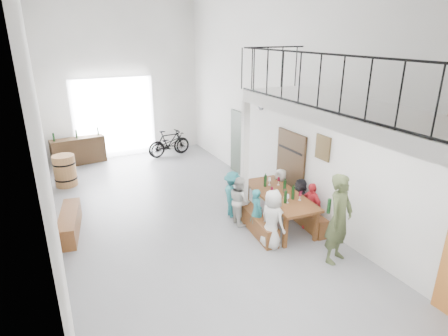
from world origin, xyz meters
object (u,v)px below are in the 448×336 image
tasting_table (280,197)px  bench_inner (255,221)px  host_standing (339,219)px  bicycle_near (170,144)px  oak_barrel (65,171)px  serving_counter (79,151)px  side_bench (70,223)px

tasting_table → bench_inner: tasting_table is taller
host_standing → bicycle_near: 7.96m
oak_barrel → serving_counter: size_ratio=0.54×
bench_inner → oak_barrel: bearing=133.9°
serving_counter → oak_barrel: bearing=-114.4°
bench_inner → host_standing: size_ratio=1.03×
bench_inner → bicycle_near: size_ratio=1.20×
side_bench → serving_counter: size_ratio=0.98×
oak_barrel → tasting_table: bearing=-48.1°
tasting_table → host_standing: (0.19, -1.72, 0.20)m
side_bench → oak_barrel: bearing=86.8°
tasting_table → bicycle_near: size_ratio=1.45×
bicycle_near → serving_counter: bearing=71.2°
tasting_table → bench_inner: bearing=-179.7°
tasting_table → side_bench: tasting_table is taller
bench_inner → host_standing: host_standing is taller
tasting_table → bench_inner: 0.79m
oak_barrel → host_standing: (4.46, -6.47, 0.45)m
tasting_table → bench_inner: (-0.62, 0.05, -0.49)m
serving_counter → bicycle_near: (3.11, -0.45, -0.05)m
bench_inner → side_bench: (-3.82, 1.71, 0.02)m
bicycle_near → side_bench: bearing=128.4°
tasting_table → bicycle_near: bicycle_near is taller
side_bench → oak_barrel: oak_barrel is taller
host_standing → oak_barrel: bearing=102.9°
host_standing → bicycle_near: (-0.77, 7.90, -0.50)m
side_bench → host_standing: size_ratio=0.93×
tasting_table → side_bench: size_ratio=1.33×
oak_barrel → host_standing: bearing=-55.4°
bench_inner → bicycle_near: bearing=95.7°
host_standing → bicycle_near: host_standing is taller
tasting_table → serving_counter: size_ratio=1.31×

